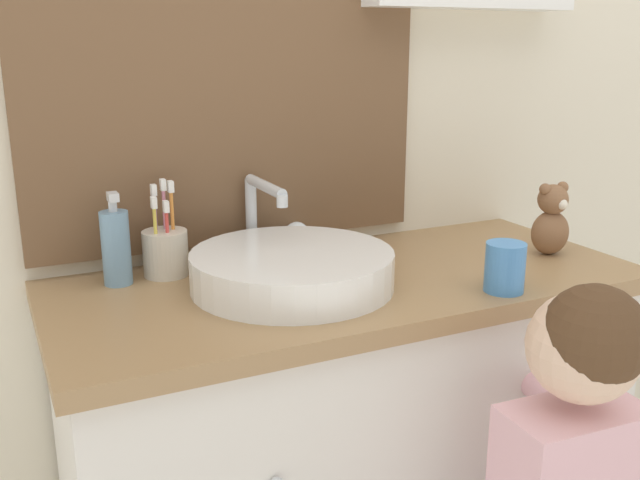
{
  "coord_description": "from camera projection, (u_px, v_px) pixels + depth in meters",
  "views": [
    {
      "loc": [
        -0.63,
        -0.83,
        1.3
      ],
      "look_at": [
        -0.09,
        0.3,
        0.95
      ],
      "focal_mm": 40.0,
      "sensor_mm": 36.0,
      "label": 1
    }
  ],
  "objects": [
    {
      "name": "sink_basin",
      "position": [
        292.0,
        267.0,
        1.34
      ],
      "size": [
        0.38,
        0.44,
        0.18
      ],
      "color": "white",
      "rests_on": "vanity_counter"
    },
    {
      "name": "vanity_counter",
      "position": [
        348.0,
        466.0,
        1.52
      ],
      "size": [
        1.16,
        0.51,
        0.85
      ],
      "color": "silver",
      "rests_on": "ground_plane"
    },
    {
      "name": "toothbrush_holder",
      "position": [
        165.0,
        251.0,
        1.4
      ],
      "size": [
        0.09,
        0.09,
        0.19
      ],
      "color": "beige",
      "rests_on": "vanity_counter"
    },
    {
      "name": "drinking_cup",
      "position": [
        505.0,
        267.0,
        1.31
      ],
      "size": [
        0.07,
        0.07,
        0.09
      ],
      "primitive_type": "cylinder",
      "color": "#4789D1",
      "rests_on": "vanity_counter"
    },
    {
      "name": "soap_dispenser",
      "position": [
        116.0,
        247.0,
        1.34
      ],
      "size": [
        0.05,
        0.05,
        0.18
      ],
      "color": "#6B93B2",
      "rests_on": "vanity_counter"
    },
    {
      "name": "teddy_bear",
      "position": [
        551.0,
        221.0,
        1.54
      ],
      "size": [
        0.09,
        0.07,
        0.16
      ],
      "color": "brown",
      "rests_on": "vanity_counter"
    },
    {
      "name": "wall_back",
      "position": [
        300.0,
        43.0,
        1.53
      ],
      "size": [
        3.2,
        0.18,
        2.5
      ],
      "color": "beige",
      "rests_on": "ground_plane"
    }
  ]
}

